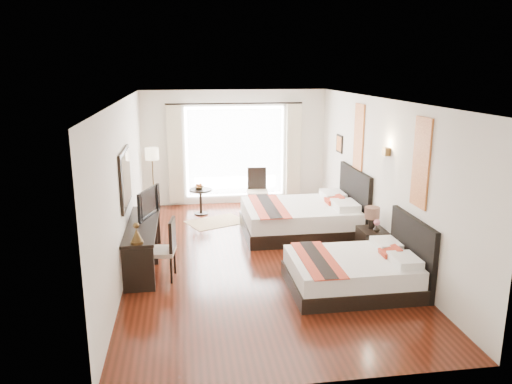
{
  "coord_description": "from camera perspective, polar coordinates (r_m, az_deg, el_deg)",
  "views": [
    {
      "loc": [
        -1.25,
        -8.34,
        3.34
      ],
      "look_at": [
        0.04,
        0.43,
        1.1
      ],
      "focal_mm": 35.0,
      "sensor_mm": 36.0,
      "label": 1
    }
  ],
  "objects": [
    {
      "name": "desk_chair",
      "position": [
        8.24,
        -10.69,
        -7.71
      ],
      "size": [
        0.52,
        0.52,
        1.0
      ],
      "rotation": [
        0.0,
        0.0,
        3.01
      ],
      "color": "beige",
      "rests_on": "floor"
    },
    {
      "name": "sheer_curtain",
      "position": [
        12.25,
        -2.4,
        4.57
      ],
      "size": [
        2.3,
        0.02,
        2.1
      ],
      "primitive_type": "cube",
      "color": "white",
      "rests_on": "wall_window"
    },
    {
      "name": "table_lamp",
      "position": [
        9.08,
        13.12,
        -2.52
      ],
      "size": [
        0.27,
        0.27,
        0.42
      ],
      "color": "black",
      "rests_on": "nightstand"
    },
    {
      "name": "wall_window",
      "position": [
        12.31,
        -2.44,
        5.09
      ],
      "size": [
        4.5,
        0.01,
        2.8
      ],
      "primitive_type": "cube",
      "color": "silver",
      "rests_on": "floor"
    },
    {
      "name": "fruit_bowl",
      "position": [
        11.56,
        -6.53,
        0.49
      ],
      "size": [
        0.25,
        0.25,
        0.06
      ],
      "primitive_type": "imported",
      "rotation": [
        0.0,
        0.0,
        -0.09
      ],
      "color": "#4A281A",
      "rests_on": "side_table"
    },
    {
      "name": "nightstand",
      "position": [
        9.2,
        13.11,
        -5.73
      ],
      "size": [
        0.44,
        0.55,
        0.53
      ],
      "primitive_type": "cube",
      "color": "black",
      "rests_on": "floor"
    },
    {
      "name": "mirror_frame",
      "position": [
        8.5,
        -14.72,
        1.55
      ],
      "size": [
        0.04,
        1.25,
        0.95
      ],
      "primitive_type": "cube",
      "color": "black",
      "rests_on": "wall_desk"
    },
    {
      "name": "floor_lamp",
      "position": [
        11.72,
        -11.79,
        3.79
      ],
      "size": [
        0.31,
        0.31,
        1.53
      ],
      "color": "black",
      "rests_on": "floor"
    },
    {
      "name": "art_panel_near",
      "position": [
        7.8,
        18.34,
        3.18
      ],
      "size": [
        0.03,
        0.5,
        1.35
      ],
      "primitive_type": "cube",
      "color": "#933215",
      "rests_on": "wall_headboard"
    },
    {
      "name": "bronze_figurine",
      "position": [
        7.69,
        -13.49,
        -4.74
      ],
      "size": [
        0.25,
        0.25,
        0.29
      ],
      "primitive_type": null,
      "rotation": [
        0.0,
        0.0,
        0.37
      ],
      "color": "#433118",
      "rests_on": "console_desk"
    },
    {
      "name": "drape_left",
      "position": [
        12.15,
        -9.21,
        4.23
      ],
      "size": [
        0.35,
        0.14,
        2.35
      ],
      "primitive_type": "cube",
      "color": "#B6AA8D",
      "rests_on": "floor"
    },
    {
      "name": "bed_near",
      "position": [
        7.92,
        11.46,
        -8.81
      ],
      "size": [
        1.96,
        1.52,
        1.1
      ],
      "color": "black",
      "rests_on": "floor"
    },
    {
      "name": "floor",
      "position": [
        9.08,
        0.15,
        -7.45
      ],
      "size": [
        4.5,
        7.5,
        0.01
      ],
      "primitive_type": "cube",
      "color": "#37140A",
      "rests_on": "ground"
    },
    {
      "name": "bed_far",
      "position": [
        10.27,
        5.5,
        -2.88
      ],
      "size": [
        2.33,
        1.82,
        1.32
      ],
      "color": "black",
      "rests_on": "floor"
    },
    {
      "name": "side_table",
      "position": [
        11.61,
        -6.33,
        -1.1
      ],
      "size": [
        0.52,
        0.52,
        0.6
      ],
      "primitive_type": "cylinder",
      "color": "black",
      "rests_on": "floor"
    },
    {
      "name": "wall_sconce",
      "position": [
        8.85,
        14.68,
        4.48
      ],
      "size": [
        0.1,
        0.14,
        0.14
      ],
      "primitive_type": "cube",
      "color": "#433118",
      "rests_on": "wall_headboard"
    },
    {
      "name": "wall_entry",
      "position": [
        5.14,
        6.41,
        -8.06
      ],
      "size": [
        4.5,
        0.01,
        2.8
      ],
      "primitive_type": "cube",
      "color": "silver",
      "rests_on": "floor"
    },
    {
      "name": "drape_right",
      "position": [
        12.45,
        4.3,
        4.6
      ],
      "size": [
        0.35,
        0.14,
        2.35
      ],
      "primitive_type": "cube",
      "color": "#B6AA8D",
      "rests_on": "floor"
    },
    {
      "name": "window_chair",
      "position": [
        11.75,
        0.16,
        -0.76
      ],
      "size": [
        0.51,
        0.51,
        1.03
      ],
      "rotation": [
        0.0,
        0.0,
        -1.65
      ],
      "color": "beige",
      "rests_on": "floor"
    },
    {
      "name": "art_panel_far",
      "position": [
        10.24,
        11.66,
        6.08
      ],
      "size": [
        0.03,
        0.5,
        1.35
      ],
      "primitive_type": "cube",
      "color": "#933215",
      "rests_on": "wall_headboard"
    },
    {
      "name": "television",
      "position": [
        9.01,
        -12.66,
        -1.17
      ],
      "size": [
        0.41,
        0.87,
        0.51
      ],
      "primitive_type": "imported",
      "rotation": [
        0.0,
        0.0,
        1.23
      ],
      "color": "black",
      "rests_on": "console_desk"
    },
    {
      "name": "mirror_glass",
      "position": [
        8.5,
        -14.56,
        1.55
      ],
      "size": [
        0.01,
        1.12,
        0.82
      ],
      "primitive_type": "cube",
      "color": "white",
      "rests_on": "mirror_frame"
    },
    {
      "name": "vase",
      "position": [
        8.97,
        13.6,
        -4.28
      ],
      "size": [
        0.14,
        0.14,
        0.12
      ],
      "primitive_type": "imported",
      "rotation": [
        0.0,
        0.0,
        -0.21
      ],
      "color": "black",
      "rests_on": "nightstand"
    },
    {
      "name": "window_glass",
      "position": [
        12.31,
        -2.43,
        4.62
      ],
      "size": [
        2.4,
        0.02,
        2.2
      ],
      "primitive_type": "cube",
      "color": "white",
      "rests_on": "wall_window"
    },
    {
      "name": "wall_desk",
      "position": [
        8.62,
        -14.77,
        0.7
      ],
      "size": [
        0.01,
        7.5,
        2.8
      ],
      "primitive_type": "cube",
      "color": "silver",
      "rests_on": "floor"
    },
    {
      "name": "jute_rug",
      "position": [
        11.06,
        -4.56,
        -3.42
      ],
      "size": [
        1.43,
        1.22,
        0.01
      ],
      "primitive_type": "cube",
      "rotation": [
        0.0,
        0.0,
        0.4
      ],
      "color": "tan",
      "rests_on": "floor"
    },
    {
      "name": "console_desk",
      "position": [
        8.8,
        -12.75,
        -5.86
      ],
      "size": [
        0.5,
        2.2,
        0.76
      ],
      "primitive_type": "cube",
      "color": "black",
      "rests_on": "floor"
    },
    {
      "name": "ceiling",
      "position": [
        8.46,
        0.16,
        10.45
      ],
      "size": [
        4.5,
        7.5,
        0.02
      ],
      "primitive_type": "cube",
      "color": "white",
      "rests_on": "wall_headboard"
    },
    {
      "name": "wall_headboard",
      "position": [
        9.25,
        14.05,
        1.64
      ],
      "size": [
        0.01,
        7.5,
        2.8
      ],
      "primitive_type": "cube",
      "color": "silver",
      "rests_on": "floor"
    }
  ]
}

